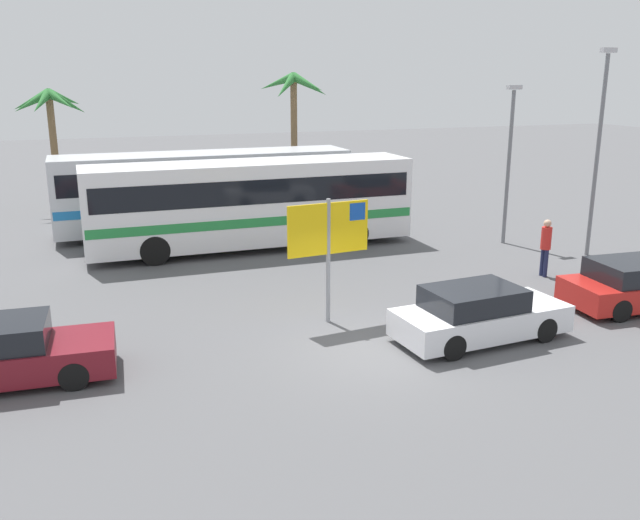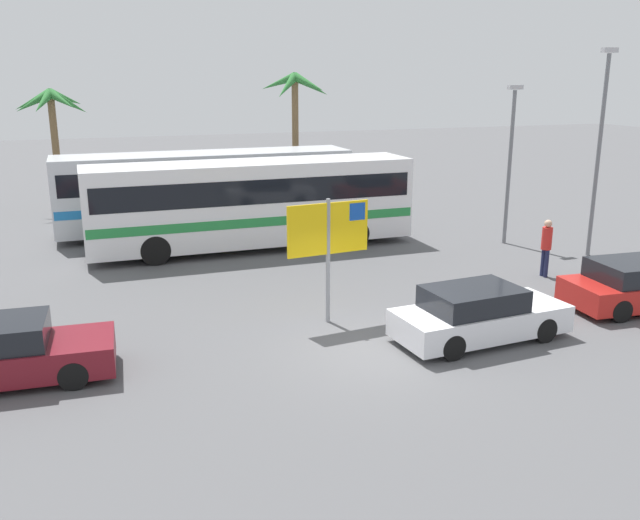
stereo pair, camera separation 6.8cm
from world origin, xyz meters
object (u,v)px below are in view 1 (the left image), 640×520
ferry_sign (330,233)px  pedestrian_near_sign (546,243)px  bus_front_coach (251,200)px  bus_rear_coach (205,187)px  car_white (479,315)px  car_red (637,285)px  car_maroon (1,354)px

ferry_sign → pedestrian_near_sign: ferry_sign is taller
bus_front_coach → bus_rear_coach: 3.61m
car_white → car_red: same height
bus_rear_coach → car_red: size_ratio=2.83×
bus_front_coach → car_maroon: 11.95m
car_white → car_red: bearing=1.8°
bus_front_coach → car_red: bearing=-50.4°
car_white → pedestrian_near_sign: (4.89, 3.86, 0.45)m
car_maroon → bus_front_coach: bearing=53.6°
car_maroon → bus_rear_coach: bearing=65.8°
bus_front_coach → car_red: bus_front_coach is taller
bus_rear_coach → ferry_sign: (0.97, -11.54, 0.54)m
car_white → car_maroon: size_ratio=0.98×
car_maroon → pedestrian_near_sign: 15.57m
car_white → bus_front_coach: bearing=101.2°
ferry_sign → pedestrian_near_sign: size_ratio=1.75×
ferry_sign → pedestrian_near_sign: bearing=5.2°
pedestrian_near_sign → bus_front_coach: bearing=141.1°
car_red → car_white: bearing=-170.1°
car_red → bus_front_coach: bearing=133.7°
car_red → car_maroon: same height
car_white → car_red: size_ratio=1.05×
bus_front_coach → car_white: size_ratio=2.70×
car_white → pedestrian_near_sign: size_ratio=2.37×
ferry_sign → pedestrian_near_sign: (7.77, 1.48, -1.24)m
ferry_sign → car_maroon: ferry_sign is taller
bus_front_coach → pedestrian_near_sign: bearing=-40.4°
bus_rear_coach → car_red: bearing=-55.5°
car_maroon → pedestrian_near_sign: pedestrian_near_sign is taller
car_white → ferry_sign: bearing=136.4°
ferry_sign → car_maroon: (-7.58, -1.07, -1.69)m
bus_rear_coach → bus_front_coach: bearing=-73.8°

